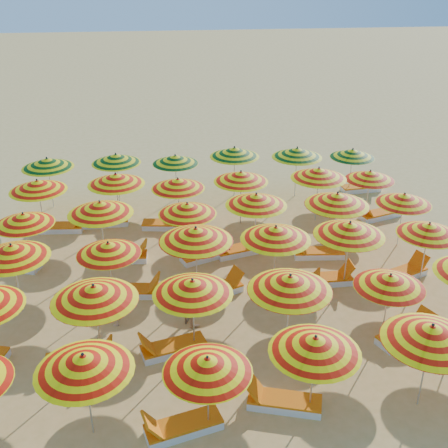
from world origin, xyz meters
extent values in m
plane|color=tan|center=(0.00, 0.00, 0.00)|extent=(120.00, 120.00, 0.00)
cylinder|color=silver|center=(-3.67, -6.28, 1.04)|extent=(0.04, 0.04, 2.09)
cone|color=orange|center=(-3.67, -6.28, 1.95)|extent=(2.13, 2.13, 0.40)
sphere|color=black|center=(-3.67, -6.28, 2.18)|extent=(0.07, 0.07, 0.07)
cylinder|color=silver|center=(-1.13, -6.46, 0.96)|extent=(0.04, 0.04, 1.93)
cone|color=orange|center=(-1.13, -6.46, 1.80)|extent=(2.46, 2.46, 0.37)
sphere|color=black|center=(-1.13, -6.46, 2.01)|extent=(0.06, 0.06, 0.06)
cylinder|color=silver|center=(1.24, -6.19, 1.02)|extent=(0.04, 0.04, 2.04)
cone|color=orange|center=(1.24, -6.19, 1.91)|extent=(2.28, 2.28, 0.39)
sphere|color=black|center=(1.24, -6.19, 2.13)|extent=(0.07, 0.07, 0.07)
cylinder|color=silver|center=(3.81, -6.27, 1.09)|extent=(0.04, 0.04, 2.19)
cone|color=orange|center=(3.81, -6.27, 2.04)|extent=(2.67, 2.67, 0.42)
sphere|color=black|center=(3.81, -6.27, 2.28)|extent=(0.07, 0.07, 0.07)
cylinder|color=silver|center=(-3.69, -3.79, 1.09)|extent=(0.04, 0.04, 2.17)
cone|color=orange|center=(-3.69, -3.79, 2.03)|extent=(2.77, 2.77, 0.41)
sphere|color=black|center=(-3.69, -3.79, 2.27)|extent=(0.07, 0.07, 0.07)
cylinder|color=silver|center=(-1.26, -3.64, 1.03)|extent=(0.04, 0.04, 2.07)
cone|color=orange|center=(-1.26, -3.64, 1.93)|extent=(2.67, 2.67, 0.39)
sphere|color=black|center=(-1.26, -3.64, 2.16)|extent=(0.07, 0.07, 0.07)
cylinder|color=silver|center=(1.18, -3.89, 1.09)|extent=(0.04, 0.04, 2.18)
cone|color=orange|center=(1.18, -3.89, 2.04)|extent=(2.29, 2.29, 0.42)
sphere|color=black|center=(1.18, -3.89, 2.28)|extent=(0.07, 0.07, 0.07)
cylinder|color=silver|center=(3.92, -3.67, 0.95)|extent=(0.04, 0.04, 1.89)
cone|color=orange|center=(3.92, -3.67, 1.76)|extent=(2.38, 2.38, 0.36)
sphere|color=black|center=(3.92, -3.67, 1.97)|extent=(0.06, 0.06, 0.06)
cylinder|color=silver|center=(-6.20, -1.30, 1.05)|extent=(0.04, 0.04, 2.11)
cone|color=orange|center=(-6.20, -1.30, 1.97)|extent=(2.14, 2.14, 0.40)
sphere|color=black|center=(-6.20, -1.30, 2.20)|extent=(0.07, 0.07, 0.07)
cylinder|color=silver|center=(-3.56, -1.06, 0.95)|extent=(0.04, 0.04, 1.90)
cone|color=orange|center=(-3.56, -1.06, 1.77)|extent=(2.46, 2.46, 0.36)
sphere|color=black|center=(-3.56, -1.06, 1.98)|extent=(0.06, 0.06, 0.06)
cylinder|color=silver|center=(-1.00, -1.04, 1.11)|extent=(0.04, 0.04, 2.22)
cone|color=orange|center=(-1.00, -1.04, 2.07)|extent=(2.51, 2.51, 0.42)
sphere|color=black|center=(-1.00, -1.04, 2.31)|extent=(0.07, 0.07, 0.07)
cylinder|color=silver|center=(1.38, -1.04, 1.06)|extent=(0.04, 0.04, 2.13)
cone|color=orange|center=(1.38, -1.04, 1.99)|extent=(2.54, 2.54, 0.41)
sphere|color=black|center=(1.38, -1.04, 2.22)|extent=(0.07, 0.07, 0.07)
cylinder|color=silver|center=(3.62, -1.13, 1.09)|extent=(0.04, 0.04, 2.18)
cone|color=orange|center=(3.62, -1.13, 2.03)|extent=(2.69, 2.69, 0.41)
sphere|color=black|center=(3.62, -1.13, 2.27)|extent=(0.07, 0.07, 0.07)
cylinder|color=silver|center=(6.19, -1.01, 0.98)|extent=(0.04, 0.04, 1.95)
cone|color=orange|center=(6.19, -1.01, 1.82)|extent=(2.44, 2.44, 0.37)
sphere|color=black|center=(6.19, -1.01, 2.04)|extent=(0.07, 0.07, 0.07)
cylinder|color=silver|center=(-6.39, 1.15, 0.97)|extent=(0.04, 0.04, 1.94)
cone|color=orange|center=(-6.39, 1.15, 1.81)|extent=(2.03, 2.03, 0.37)
sphere|color=black|center=(-6.39, 1.15, 2.02)|extent=(0.06, 0.06, 0.06)
cylinder|color=silver|center=(-3.97, 1.31, 1.08)|extent=(0.04, 0.04, 2.16)
cone|color=orange|center=(-3.97, 1.31, 2.01)|extent=(2.65, 2.65, 0.41)
sphere|color=black|center=(-3.97, 1.31, 2.25)|extent=(0.07, 0.07, 0.07)
cylinder|color=silver|center=(-1.14, 1.31, 0.98)|extent=(0.04, 0.04, 1.97)
cone|color=orange|center=(-1.14, 1.31, 1.83)|extent=(2.02, 2.02, 0.37)
sphere|color=black|center=(-1.14, 1.31, 2.05)|extent=(0.07, 0.07, 0.07)
cylinder|color=silver|center=(1.21, 1.47, 1.06)|extent=(0.04, 0.04, 2.11)
cone|color=orange|center=(1.21, 1.47, 1.97)|extent=(2.55, 2.55, 0.40)
sphere|color=black|center=(1.21, 1.47, 2.20)|extent=(0.07, 0.07, 0.07)
cylinder|color=silver|center=(3.88, 1.04, 1.10)|extent=(0.04, 0.04, 2.19)
cone|color=orange|center=(3.88, 1.04, 2.04)|extent=(2.55, 2.55, 0.42)
sphere|color=black|center=(3.88, 1.04, 2.28)|extent=(0.07, 0.07, 0.07)
cylinder|color=silver|center=(6.38, 1.35, 0.96)|extent=(0.04, 0.04, 1.93)
cone|color=orange|center=(6.38, 1.35, 1.80)|extent=(2.36, 2.36, 0.37)
sphere|color=black|center=(6.38, 1.35, 2.01)|extent=(0.06, 0.06, 0.06)
cylinder|color=silver|center=(-6.39, 3.69, 1.03)|extent=(0.04, 0.04, 2.07)
cone|color=orange|center=(-6.39, 3.69, 1.93)|extent=(2.29, 2.29, 0.39)
sphere|color=black|center=(-6.39, 3.69, 2.16)|extent=(0.07, 0.07, 0.07)
cylinder|color=silver|center=(-3.62, 3.90, 1.06)|extent=(0.04, 0.04, 2.11)
cone|color=orange|center=(-3.62, 3.90, 1.97)|extent=(2.77, 2.77, 0.40)
sphere|color=black|center=(-3.62, 3.90, 2.20)|extent=(0.07, 0.07, 0.07)
cylinder|color=silver|center=(-1.36, 3.50, 0.99)|extent=(0.04, 0.04, 1.98)
cone|color=orange|center=(-1.36, 3.50, 1.85)|extent=(2.50, 2.50, 0.38)
sphere|color=black|center=(-1.36, 3.50, 2.07)|extent=(0.07, 0.07, 0.07)
cylinder|color=silver|center=(1.00, 3.74, 1.03)|extent=(0.04, 0.04, 2.07)
cone|color=orange|center=(1.00, 3.74, 1.93)|extent=(2.49, 2.49, 0.39)
sphere|color=black|center=(1.00, 3.74, 2.15)|extent=(0.07, 0.07, 0.07)
cylinder|color=silver|center=(3.95, 3.62, 1.06)|extent=(0.04, 0.04, 2.12)
cone|color=orange|center=(3.95, 3.62, 1.98)|extent=(2.73, 2.73, 0.40)
sphere|color=black|center=(3.95, 3.62, 2.21)|extent=(0.07, 0.07, 0.07)
cylinder|color=silver|center=(6.01, 3.71, 0.95)|extent=(0.04, 0.04, 1.89)
cone|color=orange|center=(6.01, 3.71, 1.77)|extent=(2.25, 2.25, 0.36)
sphere|color=black|center=(6.01, 3.71, 1.97)|extent=(0.06, 0.06, 0.06)
cylinder|color=silver|center=(-6.45, 6.09, 1.03)|extent=(0.04, 0.04, 2.06)
cone|color=#6D7506|center=(-6.45, 6.09, 1.92)|extent=(2.67, 2.67, 0.39)
sphere|color=black|center=(-6.45, 6.09, 2.15)|extent=(0.07, 0.07, 0.07)
cylinder|color=silver|center=(-3.77, 6.41, 1.01)|extent=(0.04, 0.04, 2.02)
cone|color=#6D7506|center=(-3.77, 6.41, 1.88)|extent=(2.51, 2.51, 0.38)
sphere|color=black|center=(-3.77, 6.41, 2.10)|extent=(0.07, 0.07, 0.07)
cylinder|color=silver|center=(-1.36, 6.33, 0.95)|extent=(0.04, 0.04, 1.90)
cone|color=#6D7506|center=(-1.36, 6.33, 1.78)|extent=(2.01, 2.01, 0.36)
sphere|color=black|center=(-1.36, 6.33, 1.99)|extent=(0.06, 0.06, 0.06)
cylinder|color=silver|center=(1.11, 6.49, 1.04)|extent=(0.04, 0.04, 2.09)
cone|color=#6D7506|center=(1.11, 6.49, 1.95)|extent=(2.58, 2.58, 0.40)
sphere|color=black|center=(1.11, 6.49, 2.18)|extent=(0.07, 0.07, 0.07)
cylinder|color=silver|center=(3.69, 6.08, 1.05)|extent=(0.04, 0.04, 2.11)
cone|color=#6D7506|center=(3.69, 6.08, 1.97)|extent=(2.14, 2.14, 0.40)
sphere|color=black|center=(3.69, 6.08, 2.20)|extent=(0.07, 0.07, 0.07)
cylinder|color=silver|center=(6.14, 6.27, 0.95)|extent=(0.04, 0.04, 1.90)
cone|color=#6D7506|center=(6.14, 6.27, 1.77)|extent=(1.98, 1.98, 0.36)
sphere|color=black|center=(6.14, 6.27, 1.98)|extent=(0.06, 0.06, 0.06)
cube|color=white|center=(-1.68, -6.48, 0.10)|extent=(1.79, 1.01, 0.20)
cube|color=orange|center=(-1.68, -6.48, 0.23)|extent=(1.79, 1.01, 0.06)
cube|color=orange|center=(-2.36, -6.67, 0.45)|extent=(0.51, 0.66, 0.48)
cube|color=white|center=(0.69, -6.00, 0.10)|extent=(1.79, 1.04, 0.20)
cube|color=orange|center=(0.69, -6.00, 0.23)|extent=(1.79, 1.04, 0.06)
cube|color=orange|center=(0.01, -5.80, 0.45)|extent=(0.52, 0.66, 0.48)
cube|color=white|center=(-4.24, -3.99, 0.10)|extent=(1.72, 0.63, 0.20)
cube|color=orange|center=(-4.24, -3.99, 0.23)|extent=(1.72, 0.63, 0.06)
cube|color=orange|center=(-3.54, -3.97, 0.45)|extent=(0.38, 0.59, 0.48)
cube|color=white|center=(-1.81, -3.73, 0.10)|extent=(1.79, 1.01, 0.20)
cube|color=orange|center=(-1.81, -3.73, 0.23)|extent=(1.79, 1.01, 0.06)
cube|color=orange|center=(-2.49, -3.92, 0.45)|extent=(0.51, 0.66, 0.48)
cube|color=white|center=(4.47, -3.91, 0.10)|extent=(1.79, 1.23, 0.20)
cube|color=orange|center=(4.47, -3.91, 0.23)|extent=(1.79, 1.23, 0.06)
cube|color=orange|center=(5.11, -3.62, 0.45)|extent=(0.57, 0.68, 0.48)
cube|color=white|center=(-3.01, -0.87, 0.10)|extent=(1.75, 0.76, 0.20)
cube|color=orange|center=(-3.01, -0.87, 0.23)|extent=(1.75, 0.76, 0.06)
cube|color=orange|center=(-2.31, -0.95, 0.45)|extent=(0.42, 0.62, 0.48)
cube|color=white|center=(-0.45, -1.15, 0.10)|extent=(1.79, 1.21, 0.20)
cube|color=orange|center=(-0.45, -1.15, 0.23)|extent=(1.79, 1.21, 0.06)
cube|color=orange|center=(0.19, -0.87, 0.45)|extent=(0.57, 0.68, 0.48)
cube|color=white|center=(1.93, -1.03, 0.10)|extent=(1.80, 1.05, 0.20)
cube|color=orange|center=(1.93, -1.03, 0.23)|extent=(1.80, 1.05, 0.06)
cube|color=orange|center=(2.60, -1.24, 0.45)|extent=(0.52, 0.66, 0.48)
cube|color=white|center=(3.07, -0.88, 0.10)|extent=(1.71, 0.60, 0.20)
cube|color=orange|center=(3.07, -0.88, 0.23)|extent=(1.71, 0.60, 0.06)
cube|color=orange|center=(3.77, -0.88, 0.45)|extent=(0.37, 0.58, 0.48)
cube|color=white|center=(5.64, -0.85, 0.10)|extent=(1.79, 1.19, 0.20)
cube|color=orange|center=(5.64, -0.85, 0.23)|extent=(1.79, 1.19, 0.06)
cube|color=orange|center=(6.29, -0.58, 0.45)|extent=(0.56, 0.68, 0.48)
cube|color=white|center=(-6.94, 1.18, 0.10)|extent=(1.80, 1.06, 0.20)
cube|color=orange|center=(-6.94, 1.18, 0.23)|extent=(1.80, 1.06, 0.06)
cube|color=white|center=(-3.42, 1.30, 0.10)|extent=(1.72, 0.66, 0.20)
cube|color=orange|center=(-3.42, 1.30, 0.23)|extent=(1.72, 0.66, 0.06)
cube|color=orange|center=(-2.72, 1.27, 0.45)|extent=(0.39, 0.60, 0.48)
cube|color=white|center=(-0.59, 1.12, 0.10)|extent=(1.79, 1.19, 0.20)
cube|color=orange|center=(-0.59, 1.12, 0.23)|extent=(1.79, 1.19, 0.06)
cube|color=orange|center=(0.06, 1.39, 0.45)|extent=(0.56, 0.68, 0.48)
cube|color=white|center=(0.66, 1.33, 0.10)|extent=(1.79, 1.03, 0.20)
cube|color=orange|center=(0.66, 1.33, 0.23)|extent=(1.79, 1.03, 0.06)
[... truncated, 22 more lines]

